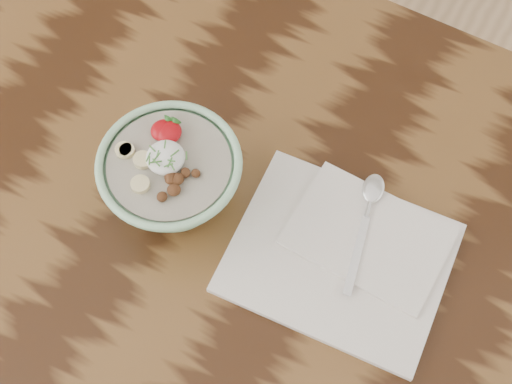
% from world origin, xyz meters
% --- Properties ---
extents(table, '(1.60, 0.90, 0.75)m').
position_xyz_m(table, '(0.00, 0.00, 0.66)').
color(table, black).
rests_on(table, ground).
extents(breakfast_bowl, '(0.17, 0.17, 0.11)m').
position_xyz_m(breakfast_bowl, '(-0.17, 0.03, 0.81)').
color(breakfast_bowl, '#9DD4A7').
rests_on(breakfast_bowl, table).
extents(napkin, '(0.27, 0.23, 0.02)m').
position_xyz_m(napkin, '(0.05, 0.06, 0.76)').
color(napkin, white).
rests_on(napkin, table).
extents(spoon, '(0.05, 0.16, 0.01)m').
position_xyz_m(spoon, '(0.05, 0.13, 0.77)').
color(spoon, silver).
rests_on(spoon, napkin).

